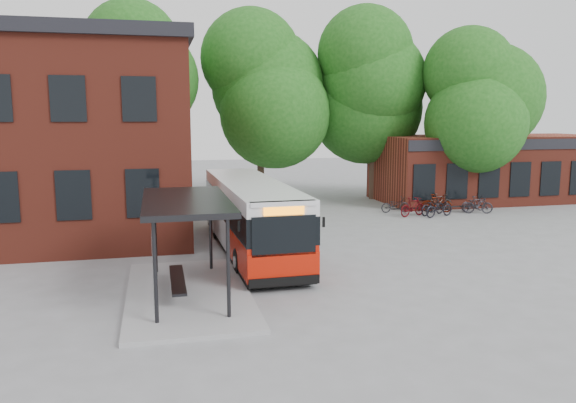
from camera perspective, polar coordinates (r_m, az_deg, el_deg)
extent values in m
plane|color=gray|center=(18.62, 3.82, -7.57)|extent=(100.00, 100.00, 0.00)
imported|color=black|center=(31.03, 10.83, -0.33)|extent=(1.61, 0.56, 0.84)
imported|color=#4B080D|center=(29.98, 12.55, -0.52)|extent=(1.76, 1.04, 1.02)
imported|color=black|center=(30.15, 15.10, -0.58)|extent=(2.02, 1.30, 1.00)
imported|color=#521205|center=(31.62, 14.89, -0.17)|extent=(1.68, 1.09, 0.98)
imported|color=black|center=(30.65, 14.48, -0.45)|extent=(1.93, 1.35, 0.96)
imported|color=#322B27|center=(32.17, 15.14, -0.05)|extent=(1.64, 0.60, 0.96)
imported|color=#23222A|center=(32.50, 18.31, -0.19)|extent=(1.73, 0.88, 0.87)
imported|color=black|center=(31.81, 18.75, -0.33)|extent=(1.62, 0.90, 0.94)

